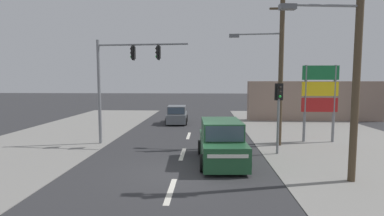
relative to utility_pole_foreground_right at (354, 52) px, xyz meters
name	(u,v)px	position (x,y,z in m)	size (l,w,h in m)	color
ground_plane	(177,173)	(-6.39, 0.76, -4.73)	(140.00, 140.00, 0.00)	#303033
lane_dash_near	(171,191)	(-6.39, -1.24, -4.72)	(0.20, 2.40, 0.01)	silver
lane_dash_mid	(183,154)	(-6.39, 3.76, -4.72)	(0.20, 2.40, 0.01)	silver
lane_dash_far	(189,136)	(-6.39, 8.76, -4.72)	(0.20, 2.40, 0.01)	silver
kerb_right_verge	(378,162)	(2.61, 2.76, -4.72)	(10.00, 44.00, 0.02)	gray
kerb_left_verge	(30,148)	(-14.89, 4.76, -4.72)	(8.00, 40.00, 0.02)	gray
utility_pole_foreground_right	(354,52)	(0.00, 0.00, 0.00)	(3.78, 0.62, 8.75)	#4C3D2B
utility_pole_midground_right	(278,62)	(-1.22, 6.03, -0.02)	(3.78, 0.53, 8.71)	#4C3D2B
traffic_signal_mast	(120,73)	(-10.11, 5.93, -0.58)	(5.28, 0.60, 6.00)	slate
pedestal_signal_right_kerb	(279,106)	(-1.62, 4.00, -2.31)	(0.44, 0.31, 3.56)	slate
shopping_plaza_sign	(320,93)	(1.52, 7.11, -1.74)	(2.10, 0.16, 4.60)	slate
shopfront_wall_far	(314,101)	(4.61, 16.76, -2.93)	(12.00, 1.00, 3.60)	gray
hatchback_oncoming_mid	(177,115)	(-7.74, 14.39, -4.02)	(1.89, 3.70, 1.53)	slate
suv_receding_far	(221,143)	(-4.51, 2.46, -3.84)	(2.25, 4.63, 1.90)	#235633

